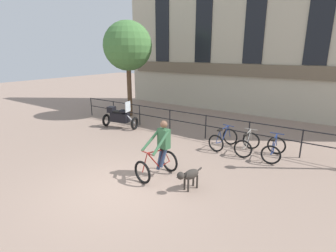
{
  "coord_description": "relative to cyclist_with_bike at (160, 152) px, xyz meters",
  "views": [
    {
      "loc": [
        4.88,
        -4.59,
        3.64
      ],
      "look_at": [
        -0.34,
        2.86,
        1.05
      ],
      "focal_mm": 28.0,
      "sensor_mm": 36.0,
      "label": 1
    }
  ],
  "objects": [
    {
      "name": "ground_plane",
      "position": [
        -0.51,
        -1.22,
        -0.76
      ],
      "size": [
        60.0,
        60.0,
        0.0
      ],
      "primitive_type": "plane",
      "color": "gray"
    },
    {
      "name": "canal_railing",
      "position": [
        -0.51,
        3.98,
        -0.05
      ],
      "size": [
        15.05,
        0.05,
        1.05
      ],
      "color": "black",
      "rests_on": "ground_plane"
    },
    {
      "name": "building_facade",
      "position": [
        -0.51,
        9.77,
        4.74
      ],
      "size": [
        18.0,
        0.72,
        11.05
      ],
      "color": "#BCB299",
      "rests_on": "ground_plane"
    },
    {
      "name": "cyclist_with_bike",
      "position": [
        0.0,
        0.0,
        0.0
      ],
      "size": [
        0.87,
        1.27,
        1.7
      ],
      "rotation": [
        0.0,
        0.0,
        -0.17
      ],
      "color": "black",
      "rests_on": "ground_plane"
    },
    {
      "name": "dog",
      "position": [
        1.15,
        -0.24,
        -0.33
      ],
      "size": [
        0.39,
        0.91,
        0.61
      ],
      "rotation": [
        0.0,
        0.0,
        -0.29
      ],
      "color": "#332D28",
      "rests_on": "ground_plane"
    },
    {
      "name": "parked_motorcycle",
      "position": [
        -4.74,
        3.04,
        -0.2
      ],
      "size": [
        1.85,
        0.99,
        1.35
      ],
      "rotation": [
        0.0,
        0.0,
        1.79
      ],
      "color": "black",
      "rests_on": "ground_plane"
    },
    {
      "name": "parked_bicycle_near_lamp",
      "position": [
        0.6,
        3.32,
        -0.41
      ],
      "size": [
        0.8,
        1.19,
        0.86
      ],
      "rotation": [
        0.0,
        0.0,
        3.01
      ],
      "color": "black",
      "rests_on": "ground_plane"
    },
    {
      "name": "parked_bicycle_mid_left",
      "position": [
        1.54,
        3.32,
        -0.41
      ],
      "size": [
        0.71,
        1.14,
        0.86
      ],
      "rotation": [
        0.0,
        0.0,
        3.19
      ],
      "color": "black",
      "rests_on": "ground_plane"
    },
    {
      "name": "parked_bicycle_mid_right",
      "position": [
        2.49,
        3.32,
        -0.41
      ],
      "size": [
        0.73,
        1.15,
        0.86
      ],
      "rotation": [
        0.0,
        0.0,
        3.2
      ],
      "color": "black",
      "rests_on": "ground_plane"
    },
    {
      "name": "tree_canalside_left",
      "position": [
        -6.1,
        5.26,
        3.16
      ],
      "size": [
        2.7,
        2.7,
        5.3
      ],
      "color": "brown",
      "rests_on": "ground_plane"
    }
  ]
}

